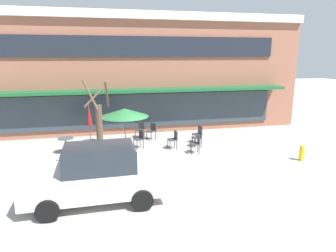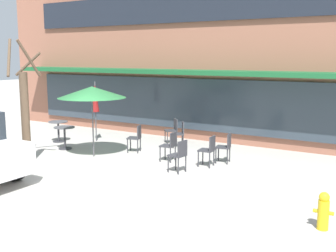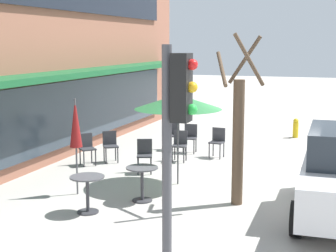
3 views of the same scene
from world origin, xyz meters
name	(u,v)px [view 2 (image 2 of 3)]	position (x,y,z in m)	size (l,w,h in m)	color
ground_plane	(85,178)	(0.00, 0.00, 0.00)	(80.00, 80.00, 0.00)	#ADA8A0
building_facade	(238,50)	(0.00, 9.96, 3.39)	(19.28, 9.10, 6.78)	#935B47
cafe_table_near_wall	(58,128)	(-4.07, 3.02, 0.52)	(0.70, 0.70, 0.76)	#333338
cafe_table_streetside	(65,134)	(-2.99, 2.26, 0.52)	(0.70, 0.70, 0.76)	#333338
patio_umbrella_green_folded	(95,97)	(-2.99, 3.85, 1.63)	(0.28, 0.28, 2.20)	#4C4C51
patio_umbrella_cream_folded	(92,92)	(-1.43, 1.95, 2.02)	(2.10, 2.10, 2.20)	#4C4C51
cafe_chair_0	(136,136)	(-0.64, 3.14, 0.53)	(0.51, 0.51, 0.89)	#333338
cafe_chair_1	(173,129)	(-0.37, 5.01, 0.53)	(0.57, 0.57, 0.89)	#333338
cafe_chair_2	(226,145)	(2.42, 3.38, 0.53)	(0.47, 0.47, 0.89)	#333338
cafe_chair_3	(209,149)	(2.19, 2.73, 0.53)	(0.43, 0.43, 0.89)	#333338
cafe_chair_4	(170,144)	(0.94, 2.67, 0.53)	(0.44, 0.44, 0.89)	#333338
cafe_chair_5	(179,154)	(1.79, 1.76, 0.53)	(0.44, 0.44, 0.89)	#333338
cafe_chair_6	(180,132)	(0.19, 4.55, 0.53)	(0.56, 0.56, 0.89)	#333338
street_tree	(25,111)	(-2.50, 0.27, 1.54)	(0.95, 1.09, 3.61)	brown
fire_hydrant	(323,211)	(5.91, -0.15, 0.35)	(0.36, 0.20, 0.71)	gold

